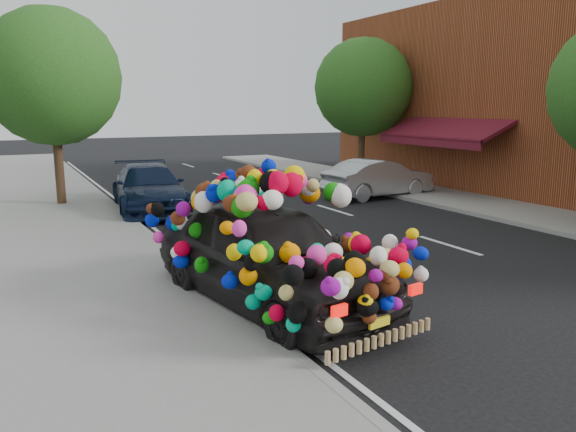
% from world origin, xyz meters
% --- Properties ---
extents(ground, '(100.00, 100.00, 0.00)m').
position_xyz_m(ground, '(0.00, 0.00, 0.00)').
color(ground, black).
rests_on(ground, ground).
extents(sidewalk, '(4.00, 60.00, 0.12)m').
position_xyz_m(sidewalk, '(-4.30, 0.00, 0.06)').
color(sidewalk, gray).
rests_on(sidewalk, ground).
extents(kerb, '(0.15, 60.00, 0.13)m').
position_xyz_m(kerb, '(-2.35, 0.00, 0.07)').
color(kerb, gray).
rests_on(kerb, ground).
extents(footpath_far, '(3.00, 40.00, 0.12)m').
position_xyz_m(footpath_far, '(8.20, 3.00, 0.06)').
color(footpath_far, gray).
rests_on(footpath_far, ground).
extents(lane_markings, '(6.00, 50.00, 0.01)m').
position_xyz_m(lane_markings, '(3.60, 0.00, 0.01)').
color(lane_markings, silver).
rests_on(lane_markings, ground).
extents(tree_near_sidewalk, '(4.20, 4.20, 6.13)m').
position_xyz_m(tree_near_sidewalk, '(-3.80, 9.50, 4.02)').
color(tree_near_sidewalk, '#332114').
rests_on(tree_near_sidewalk, ground).
extents(tree_far_b, '(4.00, 4.00, 5.90)m').
position_xyz_m(tree_far_b, '(8.00, 10.00, 3.89)').
color(tree_far_b, '#332114').
rests_on(tree_far_b, ground).
extents(plush_art_car, '(3.09, 5.37, 2.31)m').
position_xyz_m(plush_art_car, '(-1.75, -1.63, 1.19)').
color(plush_art_car, black).
rests_on(plush_art_car, ground).
extents(navy_sedan, '(2.49, 5.01, 1.40)m').
position_xyz_m(navy_sedan, '(-1.47, 7.53, 0.70)').
color(navy_sedan, black).
rests_on(navy_sedan, ground).
extents(silver_hatchback, '(4.19, 1.78, 1.34)m').
position_xyz_m(silver_hatchback, '(6.30, 6.46, 0.67)').
color(silver_hatchback, '#9FA0A5').
rests_on(silver_hatchback, ground).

